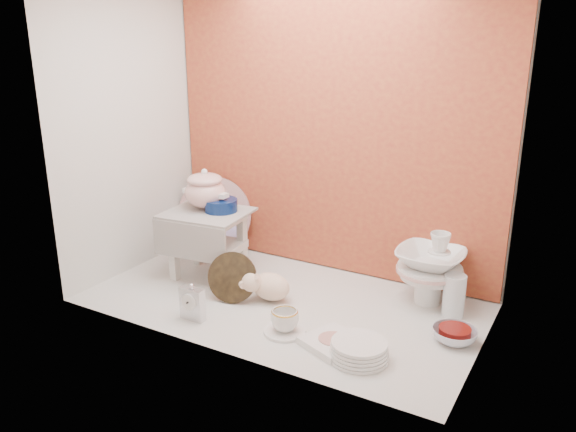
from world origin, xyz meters
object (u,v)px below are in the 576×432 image
(mantel_clock, at_px, (192,302))
(porcelain_tower, at_px, (430,267))
(blue_white_vase, at_px, (219,230))
(crystal_bowl, at_px, (454,335))
(gold_rim_teacup, at_px, (285,320))
(step_stool, at_px, (208,244))
(dinner_plate_stack, at_px, (359,350))
(plush_pig, at_px, (271,286))
(soup_tureen, at_px, (205,189))
(floral_platter, at_px, (214,215))

(mantel_clock, height_order, porcelain_tower, porcelain_tower)
(blue_white_vase, distance_m, crystal_bowl, 1.46)
(crystal_bowl, bearing_deg, blue_white_vase, 167.23)
(blue_white_vase, distance_m, gold_rim_teacup, 0.99)
(step_stool, relative_size, dinner_plate_stack, 1.73)
(blue_white_vase, bearing_deg, step_stool, -63.29)
(plush_pig, height_order, porcelain_tower, porcelain_tower)
(blue_white_vase, bearing_deg, dinner_plate_stack, -29.29)
(soup_tureen, distance_m, gold_rim_teacup, 0.86)
(step_stool, height_order, mantel_clock, step_stool)
(mantel_clock, height_order, crystal_bowl, mantel_clock)
(plush_pig, xyz_separation_m, crystal_bowl, (0.85, 0.05, -0.04))
(soup_tureen, bearing_deg, blue_white_vase, 113.34)
(floral_platter, distance_m, gold_rim_teacup, 1.05)
(plush_pig, bearing_deg, step_stool, 145.97)
(soup_tureen, bearing_deg, mantel_clock, -60.04)
(floral_platter, relative_size, crystal_bowl, 2.39)
(mantel_clock, distance_m, dinner_plate_stack, 0.76)
(mantel_clock, distance_m, gold_rim_teacup, 0.42)
(crystal_bowl, bearing_deg, floral_platter, 166.53)
(soup_tureen, bearing_deg, plush_pig, -15.99)
(crystal_bowl, bearing_deg, step_stool, 178.10)
(plush_pig, xyz_separation_m, porcelain_tower, (0.65, 0.35, 0.10))
(soup_tureen, height_order, gold_rim_teacup, soup_tureen)
(soup_tureen, relative_size, crystal_bowl, 1.38)
(dinner_plate_stack, bearing_deg, crystal_bowl, 47.38)
(soup_tureen, distance_m, crystal_bowl, 1.38)
(step_stool, distance_m, soup_tureen, 0.28)
(mantel_clock, bearing_deg, soup_tureen, 121.38)
(dinner_plate_stack, bearing_deg, porcelain_tower, 82.10)
(soup_tureen, xyz_separation_m, dinner_plate_stack, (1.03, -0.40, -0.41))
(floral_platter, height_order, blue_white_vase, floral_platter)
(soup_tureen, bearing_deg, dinner_plate_stack, -21.18)
(floral_platter, bearing_deg, crystal_bowl, -13.47)
(soup_tureen, bearing_deg, porcelain_tower, 10.86)
(soup_tureen, height_order, floral_platter, soup_tureen)
(porcelain_tower, bearing_deg, plush_pig, -151.71)
(porcelain_tower, bearing_deg, crystal_bowl, -55.92)
(floral_platter, height_order, mantel_clock, floral_platter)
(gold_rim_teacup, bearing_deg, mantel_clock, -166.45)
(gold_rim_teacup, bearing_deg, plush_pig, 132.18)
(step_stool, xyz_separation_m, blue_white_vase, (-0.14, 0.28, -0.03))
(gold_rim_teacup, xyz_separation_m, crystal_bowl, (0.64, 0.28, -0.03))
(floral_platter, xyz_separation_m, dinner_plate_stack, (1.18, -0.66, -0.18))
(floral_platter, height_order, plush_pig, floral_platter)
(mantel_clock, bearing_deg, floral_platter, 121.32)
(step_stool, relative_size, porcelain_tower, 1.14)
(step_stool, relative_size, plush_pig, 1.67)
(blue_white_vase, relative_size, gold_rim_teacup, 2.38)
(blue_white_vase, height_order, gold_rim_teacup, blue_white_vase)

